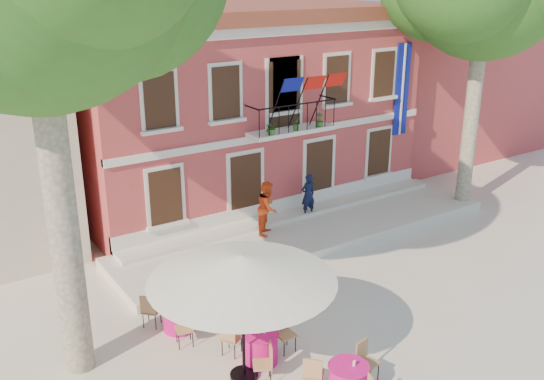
{
  "coord_description": "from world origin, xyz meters",
  "views": [
    {
      "loc": [
        -9.76,
        -11.05,
        8.66
      ],
      "look_at": [
        -0.15,
        3.5,
        2.37
      ],
      "focal_mm": 40.0,
      "sensor_mm": 36.0,
      "label": 1
    }
  ],
  "objects": [
    {
      "name": "neighbor_east",
      "position": [
        14.0,
        11.0,
        3.22
      ],
      "size": [
        9.4,
        9.4,
        6.4
      ],
      "color": "#B44142",
      "rests_on": "ground"
    },
    {
      "name": "ground",
      "position": [
        0.0,
        0.0,
        0.0
      ],
      "size": [
        90.0,
        90.0,
        0.0
      ],
      "primitive_type": "plane",
      "color": "beige",
      "rests_on": "ground"
    },
    {
      "name": "cafe_table_0",
      "position": [
        -3.34,
        -0.82,
        0.43
      ],
      "size": [
        1.65,
        1.87,
        0.95
      ],
      "color": "#C61263",
      "rests_on": "ground"
    },
    {
      "name": "patio_umbrella",
      "position": [
        -3.94,
        -1.1,
        2.73
      ],
      "size": [
        4.09,
        4.09,
        3.04
      ],
      "color": "black",
      "rests_on": "ground"
    },
    {
      "name": "pedestrian_navy",
      "position": [
        2.59,
        5.28,
        1.1
      ],
      "size": [
        0.59,
        0.39,
        1.6
      ],
      "primitive_type": "imported",
      "rotation": [
        0.0,
        0.0,
        3.13
      ],
      "color": "black",
      "rests_on": "terrace"
    },
    {
      "name": "main_building",
      "position": [
        2.0,
        9.99,
        3.78
      ],
      "size": [
        13.5,
        9.59,
        7.5
      ],
      "color": "#B44142",
      "rests_on": "ground"
    },
    {
      "name": "cafe_table_3",
      "position": [
        -4.32,
        1.5,
        0.43
      ],
      "size": [
        1.8,
        1.81,
        0.95
      ],
      "color": "#C61263",
      "rests_on": "ground"
    },
    {
      "name": "cafe_table_1",
      "position": [
        -2.42,
        -2.91,
        0.43
      ],
      "size": [
        1.8,
        1.82,
        0.95
      ],
      "color": "#C61263",
      "rests_on": "ground"
    },
    {
      "name": "terrace",
      "position": [
        2.0,
        4.4,
        0.15
      ],
      "size": [
        14.0,
        3.4,
        0.3
      ],
      "primitive_type": "cube",
      "color": "silver",
      "rests_on": "ground"
    },
    {
      "name": "pedestrian_orange",
      "position": [
        0.53,
        4.78,
        1.22
      ],
      "size": [
        1.13,
        1.12,
        1.85
      ],
      "primitive_type": "imported",
      "rotation": [
        0.0,
        0.0,
        0.75
      ],
      "color": "#F14D1C",
      "rests_on": "terrace"
    }
  ]
}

